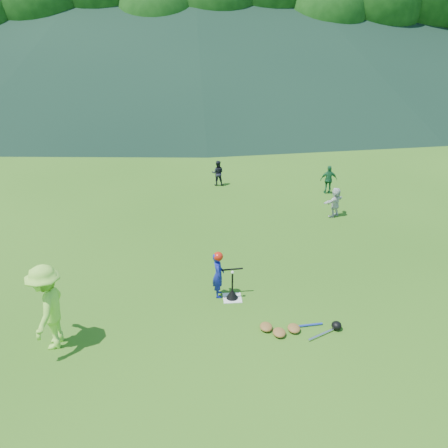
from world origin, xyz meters
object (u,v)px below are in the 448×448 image
batter_child (218,275)px  fielder_d (335,202)px  equipment_pile (294,329)px  fielder_c (329,180)px  batting_tee (232,294)px  fielder_b (218,173)px  home_plate (232,298)px  adult_coach (48,307)px

batter_child → fielder_d: 6.49m
fielder_d → equipment_pile: size_ratio=0.59×
equipment_pile → fielder_c: bearing=68.6°
fielder_c → batting_tee: bearing=62.0°
fielder_b → fielder_d: fielder_b is taller
fielder_c → equipment_pile: bearing=73.1°
batter_child → fielder_c: batter_child is taller
home_plate → equipment_pile: (1.23, -1.38, 0.06)m
equipment_pile → batting_tee: bearing=131.6°
batter_child → equipment_pile: 2.26m
batter_child → fielder_d: bearing=-43.7°
fielder_b → fielder_c: bearing=168.5°
home_plate → adult_coach: size_ratio=0.24×
adult_coach → fielder_c: adult_coach is taller
batter_child → equipment_pile: batter_child is taller
fielder_c → equipment_pile: (-3.37, -8.62, -0.51)m
batter_child → equipment_pile: bearing=-135.4°
fielder_c → batting_tee: (-4.60, -7.24, -0.44)m
fielder_c → adult_coach: bearing=50.0°
home_plate → fielder_d: (4.12, 4.90, 0.52)m
adult_coach → fielder_d: (8.00, 6.31, -0.40)m
home_plate → batting_tee: size_ratio=0.66×
home_plate → fielder_b: (0.23, 8.61, 0.52)m
batting_tee → home_plate: bearing=0.0°
adult_coach → fielder_b: bearing=159.6°
fielder_d → batter_child: bearing=10.0°
adult_coach → fielder_c: 12.12m
home_plate → fielder_b: bearing=88.4°
batting_tee → batter_child: bearing=152.4°
home_plate → batter_child: bearing=152.4°
home_plate → equipment_pile: bearing=-48.4°
batter_child → equipment_pile: (1.56, -1.56, -0.52)m
adult_coach → fielder_b: (4.12, 10.02, -0.40)m
adult_coach → fielder_c: (8.49, 8.65, -0.36)m
batter_child → fielder_d: (4.45, 4.73, -0.06)m
fielder_b → fielder_c: size_ratio=0.93×
home_plate → batter_child: batter_child is taller
fielder_d → fielder_b: bearing=-80.4°
fielder_b → batting_tee: bearing=94.4°
adult_coach → fielder_d: adult_coach is taller
batter_child → adult_coach: bearing=113.5°
adult_coach → fielder_d: 10.20m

